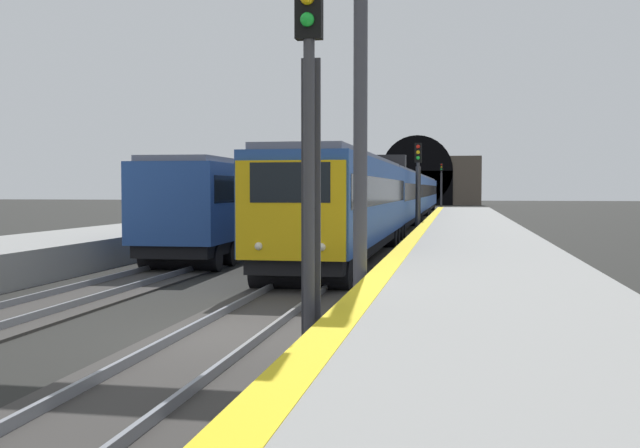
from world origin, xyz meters
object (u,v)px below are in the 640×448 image
at_px(railway_signal_far, 441,182).
at_px(railway_signal_near, 309,130).
at_px(train_main_approaching, 403,195).
at_px(overhead_signal_gantry, 142,34).
at_px(train_adjacent_platform, 325,196).
at_px(railway_signal_mid, 418,181).

bearing_deg(railway_signal_far, railway_signal_near, 0.00).
height_order(railway_signal_near, railway_signal_far, railway_signal_far).
xyz_separation_m(train_main_approaching, railway_signal_near, (-45.44, -1.92, 1.31)).
height_order(railway_signal_near, overhead_signal_gantry, overhead_signal_gantry).
bearing_deg(train_main_approaching, railway_signal_near, 2.56).
xyz_separation_m(train_adjacent_platform, overhead_signal_gantry, (-36.21, -2.50, 3.76)).
xyz_separation_m(railway_signal_mid, overhead_signal_gantry, (-25.72, 4.42, 2.79)).
bearing_deg(train_main_approaching, railway_signal_mid, 7.26).
distance_m(train_main_approaching, overhead_signal_gantry, 41.33).
relative_size(railway_signal_mid, overhead_signal_gantry, 0.54).
distance_m(train_main_approaching, railway_signal_mid, 15.52).
bearing_deg(train_adjacent_platform, overhead_signal_gantry, -177.61).
relative_size(train_adjacent_platform, overhead_signal_gantry, 6.26).
relative_size(train_main_approaching, railway_signal_near, 13.06).
relative_size(railway_signal_near, overhead_signal_gantry, 0.61).
distance_m(train_main_approaching, railway_signal_near, 45.50).
xyz_separation_m(railway_signal_near, railway_signal_far, (89.55, -0.00, 0.11)).
xyz_separation_m(railway_signal_near, railway_signal_mid, (30.07, 0.00, -0.39)).
relative_size(train_main_approaching, railway_signal_mid, 14.86).
height_order(railway_signal_near, railway_signal_mid, railway_signal_near).
bearing_deg(train_main_approaching, overhead_signal_gantry, -3.34).
height_order(train_adjacent_platform, railway_signal_near, railway_signal_near).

